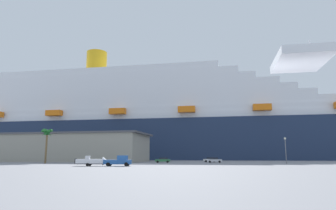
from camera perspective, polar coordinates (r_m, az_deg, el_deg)
The scene contains 10 objects.
ground_plane at distance 113.28m, azimuth -2.29°, elevation -10.71°, with size 600.00×600.00×0.00m, color gray.
cruise_ship at distance 160.32m, azimuth -2.76°, elevation -3.35°, with size 289.15×51.02×64.48m.
terminal_building at distance 116.67m, azimuth -18.98°, elevation -7.69°, with size 62.17×26.97×10.03m.
pickup_truck at distance 64.23m, azimuth -9.35°, elevation -10.50°, with size 5.76×2.69×2.20m.
small_boat_on_trailer at distance 65.39m, azimuth -14.05°, elevation -10.40°, with size 7.96×2.36×2.15m.
palm_tree at distance 92.99m, azimuth -22.07°, elevation -5.33°, with size 3.37×3.42×9.93m.
street_lamp at distance 84.03m, azimuth 21.49°, elevation -7.34°, with size 0.56×0.56×6.84m.
parked_car_white_van at distance 102.37m, azimuth 8.02°, elevation -10.27°, with size 4.50×2.49×1.58m.
parked_car_silver_sedan at distance 94.47m, azimuth 8.86°, elevation -10.32°, with size 4.56×2.20×1.58m.
parked_car_green_wagon at distance 93.41m, azimuth -0.98°, elevation -10.44°, with size 4.75×2.45×1.58m.
Camera 1 is at (17.03, -81.97, 2.19)m, focal length 31.96 mm.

